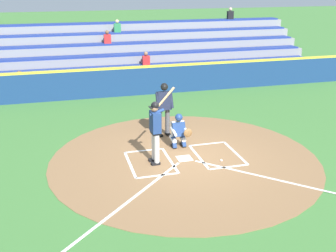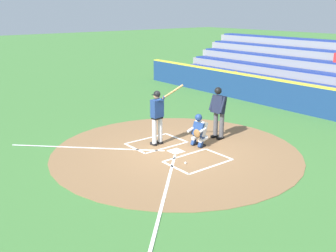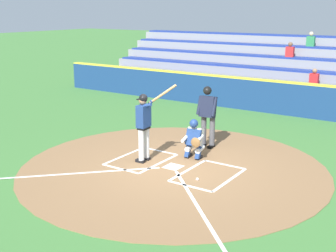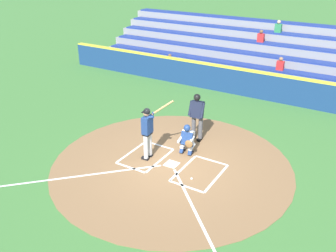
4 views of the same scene
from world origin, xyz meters
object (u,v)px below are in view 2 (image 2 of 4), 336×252
plate_umpire (218,109)px  baseball (185,163)px  batter (158,114)px  catcher (199,130)px

plate_umpire → baseball: (-1.11, 2.48, -1.04)m
batter → plate_umpire: bearing=-110.8°
baseball → plate_umpire: bearing=-66.0°
catcher → batter: bearing=44.4°
batter → baseball: size_ratio=28.76×
plate_umpire → baseball: 2.91m
plate_umpire → batter: bearing=69.2°
catcher → plate_umpire: bearing=-79.7°
baseball → batter: bearing=-12.1°
batter → baseball: bearing=167.9°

